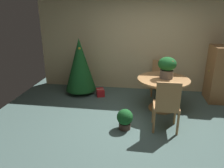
% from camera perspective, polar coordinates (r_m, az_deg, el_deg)
% --- Properties ---
extents(ground_plane, '(6.60, 6.60, 0.00)m').
position_cam_1_polar(ground_plane, '(4.29, 8.70, -11.49)').
color(ground_plane, '#4C6660').
extents(back_wall_panel, '(6.00, 0.10, 2.60)m').
position_cam_1_polar(back_wall_panel, '(5.95, 9.46, 10.66)').
color(back_wall_panel, beige).
rests_on(back_wall_panel, ground_plane).
extents(round_dining_table, '(1.14, 1.14, 0.73)m').
position_cam_1_polar(round_dining_table, '(4.91, 13.37, -1.22)').
color(round_dining_table, '#B27F4C').
rests_on(round_dining_table, ground_plane).
extents(flower_vase, '(0.40, 0.40, 0.47)m').
position_cam_1_polar(flower_vase, '(4.80, 14.47, 4.57)').
color(flower_vase, '#665B51').
rests_on(flower_vase, round_dining_table).
extents(wooden_chair_far, '(0.46, 0.44, 0.90)m').
position_cam_1_polar(wooden_chair_far, '(5.81, 12.70, 2.26)').
color(wooden_chair_far, '#B27F4C').
rests_on(wooden_chair_far, ground_plane).
extents(wooden_chair_near, '(0.47, 0.44, 1.01)m').
position_cam_1_polar(wooden_chair_near, '(4.02, 14.40, -5.14)').
color(wooden_chair_near, '#B27F4C').
rests_on(wooden_chair_near, ground_plane).
extents(holiday_tree, '(0.81, 0.81, 1.48)m').
position_cam_1_polar(holiday_tree, '(5.71, -8.55, 5.13)').
color(holiday_tree, brown).
rests_on(holiday_tree, ground_plane).
extents(gift_box_red, '(0.28, 0.32, 0.18)m').
position_cam_1_polar(gift_box_red, '(5.68, -3.16, -2.24)').
color(gift_box_red, red).
rests_on(gift_box_red, ground_plane).
extents(wooden_cabinet, '(0.47, 0.67, 1.36)m').
position_cam_1_polar(wooden_cabinet, '(5.82, 26.49, 2.40)').
color(wooden_cabinet, '#9E6B3D').
rests_on(wooden_cabinet, ground_plane).
extents(potted_plant, '(0.31, 0.31, 0.40)m').
position_cam_1_polar(potted_plant, '(4.13, 3.44, -9.20)').
color(potted_plant, '#4C382D').
rests_on(potted_plant, ground_plane).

